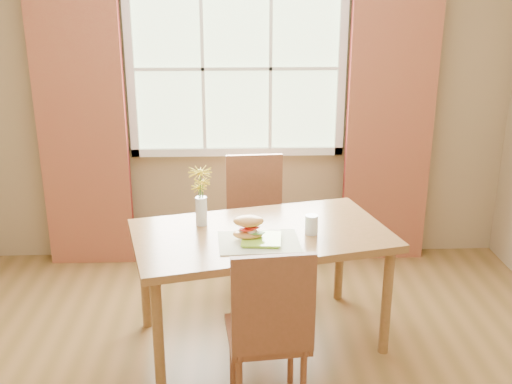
{
  "coord_description": "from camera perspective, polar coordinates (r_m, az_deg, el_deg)",
  "views": [
    {
      "loc": [
        -0.03,
        -2.61,
        2.07
      ],
      "look_at": [
        0.09,
        0.57,
        0.98
      ],
      "focal_mm": 42.0,
      "sensor_mm": 36.0,
      "label": 1
    }
  ],
  "objects": [
    {
      "name": "water_glass",
      "position": [
        3.47,
        5.3,
        -3.15
      ],
      "size": [
        0.08,
        0.08,
        0.11
      ],
      "color": "silver",
      "rests_on": "dining_table"
    },
    {
      "name": "dining_table",
      "position": [
        3.53,
        0.49,
        -4.9
      ],
      "size": [
        1.63,
        1.15,
        0.72
      ],
      "rotation": [
        0.0,
        0.0,
        0.24
      ],
      "color": "brown",
      "rests_on": "room"
    },
    {
      "name": "placemat",
      "position": [
        3.36,
        0.28,
        -4.77
      ],
      "size": [
        0.47,
        0.35,
        0.01
      ],
      "primitive_type": "cube",
      "rotation": [
        0.0,
        0.0,
        0.06
      ],
      "color": "beige",
      "rests_on": "dining_table"
    },
    {
      "name": "room",
      "position": [
        2.71,
        -1.53,
        3.51
      ],
      "size": [
        4.24,
        3.84,
        2.74
      ],
      "color": "brown",
      "rests_on": "ground"
    },
    {
      "name": "curtain_left",
      "position": [
        4.64,
        -16.23,
        6.09
      ],
      "size": [
        0.65,
        0.08,
        2.2
      ],
      "primitive_type": "cube",
      "color": "maroon",
      "rests_on": "room"
    },
    {
      "name": "window",
      "position": [
        4.52,
        -1.85,
        11.67
      ],
      "size": [
        1.62,
        0.06,
        1.32
      ],
      "color": "beige",
      "rests_on": "room"
    },
    {
      "name": "plate",
      "position": [
        3.36,
        0.51,
        -4.63
      ],
      "size": [
        0.24,
        0.24,
        0.01
      ],
      "primitive_type": "cube",
      "rotation": [
        0.0,
        0.0,
        -0.09
      ],
      "color": "#97D735",
      "rests_on": "placemat"
    },
    {
      "name": "croissant_sandwich",
      "position": [
        3.35,
        -0.73,
        -3.37
      ],
      "size": [
        0.18,
        0.12,
        0.13
      ],
      "rotation": [
        0.0,
        0.0,
        -0.0
      ],
      "color": "gold",
      "rests_on": "plate"
    },
    {
      "name": "chair_near",
      "position": [
        2.97,
        1.29,
        -12.64
      ],
      "size": [
        0.43,
        0.43,
        0.94
      ],
      "rotation": [
        0.0,
        0.0,
        0.1
      ],
      "color": "brown",
      "rests_on": "room"
    },
    {
      "name": "curtain_right",
      "position": [
        4.65,
        12.62,
        6.42
      ],
      "size": [
        0.65,
        0.08,
        2.2
      ],
      "primitive_type": "cube",
      "color": "maroon",
      "rests_on": "room"
    },
    {
      "name": "chair_far",
      "position": [
        4.23,
        -0.02,
        -2.5
      ],
      "size": [
        0.42,
        0.42,
        0.96
      ],
      "rotation": [
        0.0,
        0.0,
        0.06
      ],
      "color": "brown",
      "rests_on": "room"
    },
    {
      "name": "flower_vase",
      "position": [
        3.55,
        -5.29,
        0.12
      ],
      "size": [
        0.14,
        0.14,
        0.36
      ],
      "color": "silver",
      "rests_on": "dining_table"
    }
  ]
}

